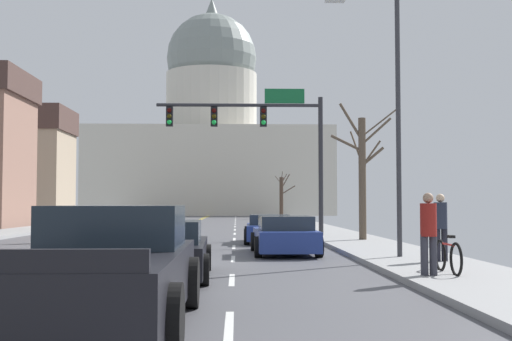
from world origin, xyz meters
The scene contains 16 objects.
ground centered at (0.00, 0.00, 0.02)m, with size 20.00×180.00×0.20m.
signal_gantry centered at (4.80, 13.28, 5.16)m, with size 7.91×0.41×6.96m.
street_lamp_right centered at (7.92, 0.89, 4.62)m, with size 2.14×0.24×7.57m.
capitol_building centered at (0.00, 74.90, 10.46)m, with size 33.08×18.55×31.20m.
sedan_near_00 centered at (4.96, 9.60, 0.56)m, with size 2.14×4.27×1.17m.
sedan_near_01 centered at (5.16, 3.64, 0.58)m, with size 2.13×4.43×1.23m.
sedan_near_02 centered at (1.99, -2.94, 0.58)m, with size 2.15×4.71×1.26m.
pickup_truck_near_03 centered at (1.87, -8.55, 0.73)m, with size 2.31×5.47×1.61m.
sedan_oncoming_00 centered at (-1.98, 21.95, 0.60)m, with size 2.00×4.61×1.26m.
sedan_oncoming_01 centered at (-1.75, 32.29, 0.58)m, with size 2.01×4.51×1.25m.
flank_building_02 centered at (-16.37, 41.46, 5.16)m, with size 9.72×7.01×10.19m.
bare_tree_00 centered at (8.34, 50.52, 2.41)m, with size 2.03×2.57×4.79m.
bare_tree_02 centered at (8.82, 9.44, 2.97)m, with size 2.78×1.33×5.70m.
pedestrian_00 centered at (7.61, -3.85, 1.09)m, with size 0.35×0.34×1.72m.
pedestrian_01 centered at (8.90, -0.59, 1.11)m, with size 0.35×0.34×1.74m.
bicycle_parked centered at (8.18, -3.34, 0.49)m, with size 0.12×1.77×0.85m.
Camera 1 is at (3.60, -17.30, 1.65)m, focal length 45.50 mm.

